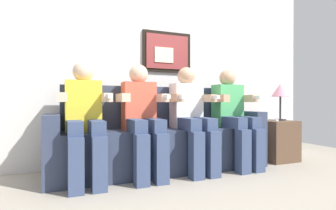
{
  "coord_description": "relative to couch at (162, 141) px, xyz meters",
  "views": [
    {
      "loc": [
        -1.03,
        -2.33,
        0.73
      ],
      "look_at": [
        0.0,
        0.15,
        0.7
      ],
      "focal_mm": 28.48,
      "sensor_mm": 36.0,
      "label": 1
    }
  ],
  "objects": [
    {
      "name": "side_table_right",
      "position": [
        1.5,
        -0.11,
        -0.06
      ],
      "size": [
        0.4,
        0.4,
        0.5
      ],
      "color": "brown",
      "rests_on": "ground_plane"
    },
    {
      "name": "table_lamp",
      "position": [
        1.54,
        -0.13,
        0.55
      ],
      "size": [
        0.22,
        0.22,
        0.46
      ],
      "color": "#333338",
      "rests_on": "side_table_right"
    },
    {
      "name": "ground_plane",
      "position": [
        0.0,
        -0.33,
        -0.31
      ],
      "size": [
        6.11,
        6.11,
        0.0
      ],
      "primitive_type": "plane",
      "color": "#9E9384"
    },
    {
      "name": "person_right_center",
      "position": [
        0.27,
        -0.17,
        0.29
      ],
      "size": [
        0.46,
        0.56,
        1.11
      ],
      "color": "white",
      "rests_on": "ground_plane"
    },
    {
      "name": "person_left_center",
      "position": [
        -0.27,
        -0.17,
        0.29
      ],
      "size": [
        0.46,
        0.56,
        1.11
      ],
      "color": "#D8593F",
      "rests_on": "ground_plane"
    },
    {
      "name": "spare_remote_on_table",
      "position": [
        1.43,
        -0.12,
        0.2
      ],
      "size": [
        0.04,
        0.13,
        0.02
      ],
      "primitive_type": "cube",
      "color": "white",
      "rests_on": "side_table_right"
    },
    {
      "name": "back_wall_assembly",
      "position": [
        0.01,
        0.44,
        0.99
      ],
      "size": [
        4.7,
        0.1,
        2.6
      ],
      "color": "silver",
      "rests_on": "ground_plane"
    },
    {
      "name": "person_leftmost",
      "position": [
        -0.81,
        -0.17,
        0.29
      ],
      "size": [
        0.46,
        0.56,
        1.11
      ],
      "color": "yellow",
      "rests_on": "ground_plane"
    },
    {
      "name": "couch",
      "position": [
        0.0,
        0.0,
        0.0
      ],
      "size": [
        2.3,
        0.58,
        0.9
      ],
      "color": "#333D56",
      "rests_on": "ground_plane"
    },
    {
      "name": "person_rightmost",
      "position": [
        0.81,
        -0.17,
        0.29
      ],
      "size": [
        0.46,
        0.56,
        1.11
      ],
      "color": "#4CB266",
      "rests_on": "ground_plane"
    }
  ]
}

